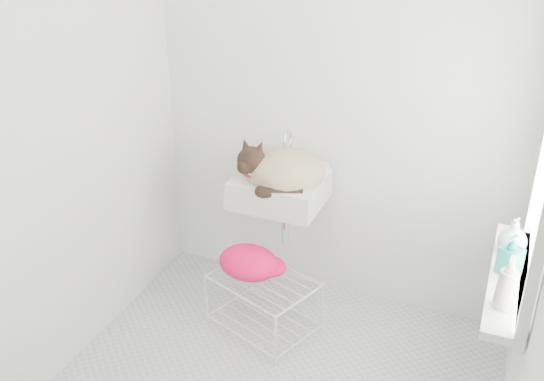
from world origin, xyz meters
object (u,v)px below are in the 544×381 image
at_px(sink, 280,176).
at_px(wire_rack, 263,305).
at_px(cat, 281,171).
at_px(bottle_c, 510,252).
at_px(bottle_a, 503,307).
at_px(bottle_b, 507,273).

bearing_deg(sink, wire_rack, -87.46).
relative_size(cat, wire_rack, 0.89).
height_order(cat, bottle_c, cat).
xyz_separation_m(bottle_a, bottle_b, (0.00, 0.25, 0.00)).
height_order(wire_rack, bottle_c, bottle_c).
relative_size(bottle_a, bottle_c, 1.20).
height_order(sink, bottle_a, sink).
bearing_deg(cat, sink, 116.88).
height_order(bottle_a, bottle_b, bottle_a).
bearing_deg(bottle_b, bottle_c, 90.00).
bearing_deg(wire_rack, bottle_c, -3.34).
xyz_separation_m(cat, bottle_b, (1.25, -0.52, -0.04)).
bearing_deg(bottle_a, wire_rack, 157.60).
distance_m(sink, bottle_c, 1.31).
xyz_separation_m(bottle_a, bottle_c, (0.00, 0.44, 0.00)).
bearing_deg(bottle_c, bottle_b, -90.00).
xyz_separation_m(bottle_b, bottle_c, (0.00, 0.19, 0.00)).
height_order(cat, bottle_b, cat).
bearing_deg(bottle_b, wire_rack, 168.26).
distance_m(sink, wire_rack, 0.75).
bearing_deg(bottle_b, cat, 157.31).
distance_m(wire_rack, bottle_a, 1.52).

